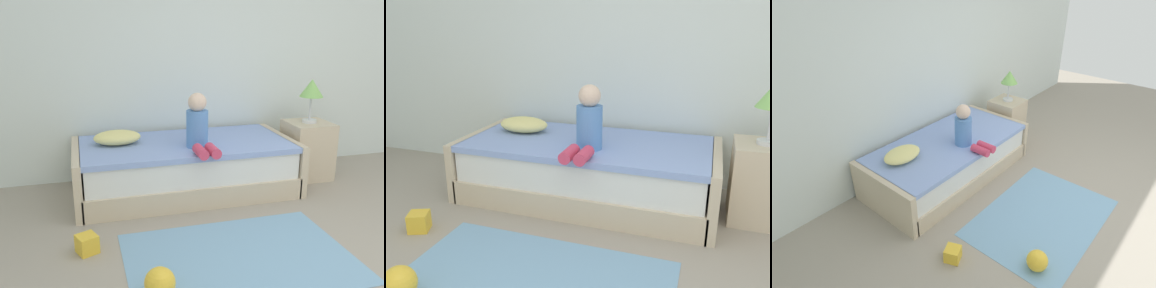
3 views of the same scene
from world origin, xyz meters
TOP-DOWN VIEW (x-y plane):
  - ground_plane at (0.00, 0.00)m, footprint 9.20×9.20m
  - wall_rear at (0.00, 2.60)m, footprint 7.20×0.10m
  - bed at (-0.60, 2.00)m, footprint 2.11×1.00m
  - nightstand at (0.75, 2.04)m, footprint 0.44×0.44m
  - table_lamp at (0.75, 2.04)m, footprint 0.24×0.24m
  - child_figure at (-0.53, 1.77)m, footprint 0.20×0.51m
  - pillow at (-1.23, 2.10)m, footprint 0.44×0.30m
  - toy_ball at (-1.16, 0.42)m, footprint 0.19×0.19m
  - area_rug at (-0.54, 0.70)m, footprint 1.60×1.10m
  - toy_block at (-1.57, 1.06)m, footprint 0.18×0.18m

SIDE VIEW (x-z plane):
  - ground_plane at x=0.00m, z-range 0.00..0.00m
  - area_rug at x=-0.54m, z-range 0.00..0.01m
  - toy_block at x=-1.57m, z-range 0.00..0.14m
  - toy_ball at x=-1.16m, z-range 0.00..0.19m
  - bed at x=-0.60m, z-range 0.00..0.50m
  - nightstand at x=0.75m, z-range 0.00..0.60m
  - pillow at x=-1.23m, z-range 0.50..0.63m
  - child_figure at x=-0.53m, z-range 0.45..0.96m
  - table_lamp at x=0.75m, z-range 0.71..1.16m
  - wall_rear at x=0.00m, z-range 0.00..2.90m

